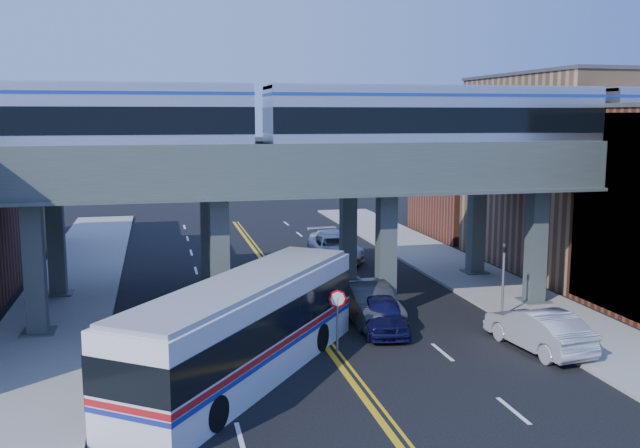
% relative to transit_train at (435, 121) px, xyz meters
% --- Properties ---
extents(ground, '(120.00, 120.00, 0.00)m').
position_rel_transit_train_xyz_m(ground, '(-6.36, -8.00, -9.38)').
color(ground, black).
rests_on(ground, ground).
extents(sidewalk_west, '(5.00, 70.00, 0.16)m').
position_rel_transit_train_xyz_m(sidewalk_west, '(-17.86, 2.00, -9.30)').
color(sidewalk_west, gray).
rests_on(sidewalk_west, ground).
extents(sidewalk_east, '(5.00, 70.00, 0.16)m').
position_rel_transit_train_xyz_m(sidewalk_east, '(5.14, 2.00, -9.30)').
color(sidewalk_east, gray).
rests_on(sidewalk_east, ground).
extents(building_east_b, '(8.00, 14.00, 12.00)m').
position_rel_transit_train_xyz_m(building_east_b, '(12.14, 8.00, -3.38)').
color(building_east_b, '#926F4B').
rests_on(building_east_b, ground).
extents(building_east_c, '(8.00, 10.00, 9.00)m').
position_rel_transit_train_xyz_m(building_east_c, '(12.14, 21.00, -4.88)').
color(building_east_c, brown).
rests_on(building_east_c, ground).
extents(mural_panel, '(0.10, 9.50, 9.50)m').
position_rel_transit_train_xyz_m(mural_panel, '(8.19, -4.00, -4.63)').
color(mural_panel, teal).
rests_on(mural_panel, ground).
extents(elevated_viaduct_near, '(52.00, 3.60, 7.40)m').
position_rel_transit_train_xyz_m(elevated_viaduct_near, '(-6.36, 0.00, -2.91)').
color(elevated_viaduct_near, '#465150').
rests_on(elevated_viaduct_near, ground).
extents(elevated_viaduct_far, '(52.00, 3.60, 7.40)m').
position_rel_transit_train_xyz_m(elevated_viaduct_far, '(-6.36, 7.00, -2.91)').
color(elevated_viaduct_far, '#465150').
rests_on(elevated_viaduct_far, ground).
extents(transit_train, '(50.02, 3.14, 3.66)m').
position_rel_transit_train_xyz_m(transit_train, '(0.00, 0.00, 0.00)').
color(transit_train, black).
rests_on(transit_train, elevated_viaduct_near).
extents(stop_sign, '(0.76, 0.09, 2.63)m').
position_rel_transit_train_xyz_m(stop_sign, '(-6.06, -5.00, -7.62)').
color(stop_sign, slate).
rests_on(stop_sign, ground).
extents(traffic_signal, '(0.15, 0.18, 4.10)m').
position_rel_transit_train_xyz_m(traffic_signal, '(2.84, -2.00, -7.08)').
color(traffic_signal, slate).
rests_on(traffic_signal, ground).
extents(transit_bus, '(10.54, 12.91, 3.54)m').
position_rel_transit_train_xyz_m(transit_bus, '(-10.08, -6.97, -7.56)').
color(transit_bus, silver).
rests_on(transit_bus, ground).
extents(car_lane_a, '(2.51, 4.94, 1.61)m').
position_rel_transit_train_xyz_m(car_lane_a, '(-3.40, -2.69, -8.57)').
color(car_lane_a, '#0F1039').
rests_on(car_lane_a, ground).
extents(car_lane_b, '(2.05, 5.66, 1.85)m').
position_rel_transit_train_xyz_m(car_lane_b, '(-3.54, -1.05, -8.45)').
color(car_lane_b, '#29292B').
rests_on(car_lane_b, ground).
extents(car_lane_c, '(3.06, 6.13, 1.67)m').
position_rel_transit_train_xyz_m(car_lane_c, '(-1.72, 12.99, -8.55)').
color(car_lane_c, silver).
rests_on(car_lane_c, ground).
extents(car_lane_d, '(3.08, 6.30, 1.76)m').
position_rel_transit_train_xyz_m(car_lane_d, '(-1.36, 14.08, -8.50)').
color(car_lane_d, silver).
rests_on(car_lane_d, ground).
extents(car_parked_curb, '(2.56, 5.53, 1.75)m').
position_rel_transit_train_xyz_m(car_parked_curb, '(2.12, -6.56, -8.50)').
color(car_parked_curb, '#AAAAAE').
rests_on(car_parked_curb, ground).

